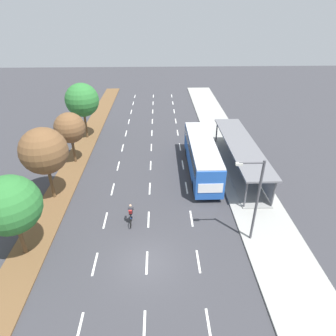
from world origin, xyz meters
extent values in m
plane|color=#38383D|center=(0.00, 0.00, 0.00)|extent=(140.00, 140.00, 0.00)
cube|color=brown|center=(-8.30, 20.00, 0.06)|extent=(2.60, 52.00, 0.12)
cube|color=#9E9E99|center=(9.25, 20.00, 0.07)|extent=(4.50, 52.00, 0.15)
cube|color=white|center=(-3.50, -4.50, 0.00)|extent=(0.14, 2.00, 0.01)
cube|color=white|center=(-3.50, 0.00, 0.00)|extent=(0.14, 2.00, 0.01)
cube|color=white|center=(-3.50, 4.50, 0.00)|extent=(0.14, 2.00, 0.01)
cube|color=white|center=(-3.50, 9.00, 0.00)|extent=(0.14, 2.00, 0.01)
cube|color=white|center=(-3.50, 13.50, 0.00)|extent=(0.14, 2.00, 0.01)
cube|color=white|center=(-3.50, 18.00, 0.00)|extent=(0.14, 2.00, 0.01)
cube|color=white|center=(-3.50, 22.51, 0.00)|extent=(0.14, 2.00, 0.01)
cube|color=white|center=(-3.50, 27.01, 0.00)|extent=(0.14, 2.00, 0.01)
cube|color=white|center=(-3.50, 31.51, 0.00)|extent=(0.14, 2.00, 0.01)
cube|color=white|center=(-3.50, 36.01, 0.00)|extent=(0.14, 2.00, 0.01)
cube|color=white|center=(-3.50, 40.51, 0.00)|extent=(0.14, 2.00, 0.01)
cube|color=white|center=(0.00, -4.50, 0.00)|extent=(0.14, 2.00, 0.01)
cube|color=white|center=(0.00, 0.00, 0.00)|extent=(0.14, 2.00, 0.01)
cube|color=white|center=(0.00, 4.50, 0.00)|extent=(0.14, 2.00, 0.01)
cube|color=white|center=(0.00, 9.00, 0.00)|extent=(0.14, 2.00, 0.01)
cube|color=white|center=(0.00, 13.50, 0.00)|extent=(0.14, 2.00, 0.01)
cube|color=white|center=(0.00, 18.00, 0.00)|extent=(0.14, 2.00, 0.01)
cube|color=white|center=(0.00, 22.51, 0.00)|extent=(0.14, 2.00, 0.01)
cube|color=white|center=(0.00, 27.01, 0.00)|extent=(0.14, 2.00, 0.01)
cube|color=white|center=(0.00, 31.51, 0.00)|extent=(0.14, 2.00, 0.01)
cube|color=white|center=(0.00, 36.01, 0.00)|extent=(0.14, 2.00, 0.01)
cube|color=white|center=(0.00, 40.51, 0.00)|extent=(0.14, 2.00, 0.01)
cube|color=white|center=(3.50, -4.50, 0.00)|extent=(0.14, 2.00, 0.01)
cube|color=white|center=(3.50, 0.00, 0.00)|extent=(0.14, 2.00, 0.01)
cube|color=white|center=(3.50, 4.50, 0.00)|extent=(0.14, 2.00, 0.01)
cube|color=white|center=(3.50, 9.00, 0.00)|extent=(0.14, 2.00, 0.01)
cube|color=white|center=(3.50, 13.50, 0.00)|extent=(0.14, 2.00, 0.01)
cube|color=white|center=(3.50, 18.00, 0.00)|extent=(0.14, 2.00, 0.01)
cube|color=white|center=(3.50, 22.51, 0.00)|extent=(0.14, 2.00, 0.01)
cube|color=white|center=(3.50, 27.01, 0.00)|extent=(0.14, 2.00, 0.01)
cube|color=white|center=(3.50, 31.51, 0.00)|extent=(0.14, 2.00, 0.01)
cube|color=white|center=(3.50, 36.01, 0.00)|extent=(0.14, 2.00, 0.01)
cube|color=white|center=(3.50, 40.51, 0.00)|extent=(0.14, 2.00, 0.01)
cube|color=gray|center=(9.25, 12.29, 0.20)|extent=(2.60, 13.85, 0.10)
cylinder|color=#56565B|center=(8.07, 5.62, 1.55)|extent=(0.16, 0.16, 2.60)
cylinder|color=#56565B|center=(8.07, 18.97, 1.55)|extent=(0.16, 0.16, 2.60)
cylinder|color=#56565B|center=(10.43, 5.62, 1.55)|extent=(0.16, 0.16, 2.60)
cylinder|color=#56565B|center=(10.43, 18.97, 1.55)|extent=(0.16, 0.16, 2.60)
cube|color=gray|center=(10.49, 12.29, 1.55)|extent=(0.10, 13.16, 2.34)
cube|color=slate|center=(9.25, 12.29, 2.93)|extent=(2.90, 14.25, 0.16)
cube|color=#2356B2|center=(5.25, 12.01, 1.85)|extent=(2.50, 11.20, 2.80)
cube|color=#2D3D4C|center=(5.25, 12.01, 2.70)|extent=(2.54, 10.30, 0.90)
cube|color=#B7B7B7|center=(5.25, 12.01, 3.31)|extent=(2.45, 10.98, 0.12)
cube|color=#2D3D4C|center=(5.25, 17.63, 2.20)|extent=(2.25, 0.06, 1.54)
cube|color=white|center=(5.25, 6.39, 1.65)|extent=(2.12, 0.04, 0.90)
cylinder|color=black|center=(4.15, 15.48, 0.50)|extent=(0.30, 1.00, 1.00)
cylinder|color=black|center=(6.35, 15.48, 0.50)|extent=(0.30, 1.00, 1.00)
cylinder|color=black|center=(4.15, 8.54, 0.50)|extent=(0.30, 1.00, 1.00)
cylinder|color=black|center=(6.35, 8.54, 0.50)|extent=(0.30, 1.00, 1.00)
torus|color=black|center=(-1.36, 4.72, 0.36)|extent=(0.06, 0.72, 0.72)
torus|color=black|center=(-1.36, 3.62, 0.36)|extent=(0.06, 0.72, 0.72)
cylinder|color=#234C99|center=(-1.36, 4.17, 0.64)|extent=(0.05, 0.94, 0.05)
cylinder|color=#234C99|center=(-1.36, 4.07, 0.46)|extent=(0.05, 0.57, 0.42)
cylinder|color=#234C99|center=(-1.36, 3.97, 0.66)|extent=(0.04, 0.04, 0.40)
cube|color=black|center=(-1.36, 3.97, 0.86)|extent=(0.12, 0.24, 0.06)
cylinder|color=black|center=(-1.36, 4.67, 0.91)|extent=(0.46, 0.04, 0.04)
cube|color=black|center=(-1.36, 4.15, 1.19)|extent=(0.30, 0.36, 0.59)
cube|color=#A82323|center=(-1.36, 3.99, 1.21)|extent=(0.26, 0.26, 0.42)
sphere|color=tan|center=(-1.36, 4.27, 1.61)|extent=(0.20, 0.20, 0.20)
cylinder|color=#4C4C56|center=(-1.48, 4.12, 0.79)|extent=(0.12, 0.42, 0.25)
cylinder|color=#4C4C56|center=(-1.48, 4.29, 0.53)|extent=(0.10, 0.17, 0.41)
cylinder|color=#4C4C56|center=(-1.24, 4.12, 0.79)|extent=(0.12, 0.42, 0.25)
cylinder|color=#4C4C56|center=(-1.24, 4.29, 0.53)|extent=(0.10, 0.17, 0.41)
cylinder|color=black|center=(-1.53, 4.37, 1.24)|extent=(0.09, 0.47, 0.28)
cylinder|color=black|center=(-1.19, 4.37, 1.24)|extent=(0.09, 0.47, 0.28)
cylinder|color=brown|center=(-8.49, 1.15, 1.43)|extent=(0.28, 0.28, 2.61)
sphere|color=#2D7533|center=(-8.49, 1.15, 4.19)|extent=(3.89, 3.89, 3.89)
cylinder|color=brown|center=(-8.54, 7.82, 1.67)|extent=(0.28, 0.28, 3.11)
sphere|color=brown|center=(-8.54, 7.82, 4.70)|extent=(3.93, 3.93, 3.93)
cylinder|color=brown|center=(-8.28, 14.49, 1.49)|extent=(0.28, 0.28, 2.75)
sphere|color=brown|center=(-8.28, 14.49, 4.07)|extent=(3.20, 3.20, 3.20)
cylinder|color=brown|center=(-8.37, 21.16, 1.81)|extent=(0.28, 0.28, 3.38)
sphere|color=#2D7533|center=(-8.37, 21.16, 5.02)|extent=(4.07, 4.07, 4.07)
cylinder|color=#4C4C51|center=(7.60, 1.97, 3.40)|extent=(0.18, 0.18, 6.50)
cylinder|color=#4C4C51|center=(6.80, 1.97, 6.50)|extent=(1.60, 0.12, 0.12)
cube|color=silver|center=(6.00, 1.97, 6.43)|extent=(0.44, 0.24, 0.16)
camera|label=1|loc=(0.97, -13.74, 15.21)|focal=30.73mm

